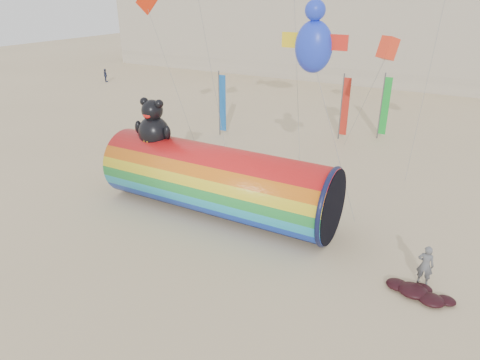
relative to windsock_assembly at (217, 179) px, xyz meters
The scene contains 5 objects.
ground 2.99m from the windsock_assembly, 59.46° to the right, with size 160.00×160.00×0.00m, color #CCB58C.
windsock_assembly is the anchor object (origin of this frame).
kite_handler 10.70m from the windsock_assembly, ahead, with size 0.64×0.42×1.75m, color #5A5D62.
fabric_bundle 10.92m from the windsock_assembly, 11.53° to the right, with size 2.62×1.35×0.41m.
festival_banners 14.57m from the windsock_assembly, 89.26° to the left, with size 12.24×5.45×5.20m.
Camera 1 is at (9.80, -15.33, 10.98)m, focal length 32.00 mm.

